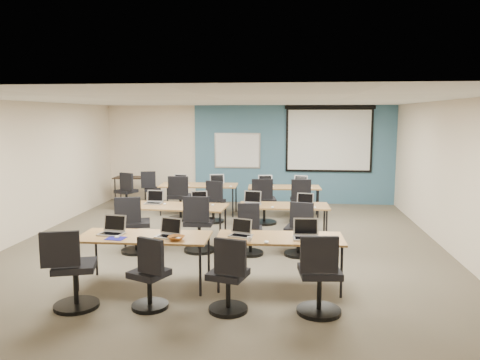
# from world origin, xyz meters

# --- Properties ---
(floor) EXTENTS (8.00, 9.00, 0.02)m
(floor) POSITION_xyz_m (0.00, 0.00, 0.00)
(floor) COLOR #6B6354
(floor) RESTS_ON ground
(ceiling) EXTENTS (8.00, 9.00, 0.02)m
(ceiling) POSITION_xyz_m (0.00, 0.00, 2.70)
(ceiling) COLOR white
(ceiling) RESTS_ON ground
(wall_back) EXTENTS (8.00, 0.04, 2.70)m
(wall_back) POSITION_xyz_m (0.00, 4.50, 1.35)
(wall_back) COLOR beige
(wall_back) RESTS_ON ground
(wall_front) EXTENTS (8.00, 0.04, 2.70)m
(wall_front) POSITION_xyz_m (0.00, -4.50, 1.35)
(wall_front) COLOR beige
(wall_front) RESTS_ON ground
(wall_left) EXTENTS (0.04, 9.00, 2.70)m
(wall_left) POSITION_xyz_m (-4.00, 0.00, 1.35)
(wall_left) COLOR beige
(wall_left) RESTS_ON ground
(wall_right) EXTENTS (0.04, 9.00, 2.70)m
(wall_right) POSITION_xyz_m (4.00, 0.00, 1.35)
(wall_right) COLOR beige
(wall_right) RESTS_ON ground
(blue_accent_panel) EXTENTS (5.50, 0.04, 2.70)m
(blue_accent_panel) POSITION_xyz_m (1.25, 4.47, 1.35)
(blue_accent_panel) COLOR #3D5977
(blue_accent_panel) RESTS_ON wall_back
(whiteboard) EXTENTS (1.28, 0.03, 0.98)m
(whiteboard) POSITION_xyz_m (-0.30, 4.43, 1.45)
(whiteboard) COLOR #BABABA
(whiteboard) RESTS_ON wall_back
(projector_screen) EXTENTS (2.40, 0.10, 1.82)m
(projector_screen) POSITION_xyz_m (2.20, 4.41, 1.89)
(projector_screen) COLOR black
(projector_screen) RESTS_ON wall_back
(training_table_front_left) EXTENTS (1.86, 0.77, 0.73)m
(training_table_front_left) POSITION_xyz_m (-0.88, -2.17, 0.69)
(training_table_front_left) COLOR brown
(training_table_front_left) RESTS_ON floor
(training_table_front_right) EXTENTS (1.78, 0.74, 0.73)m
(training_table_front_right) POSITION_xyz_m (1.04, -2.04, 0.68)
(training_table_front_right) COLOR brown
(training_table_front_right) RESTS_ON floor
(training_table_mid_left) EXTENTS (1.91, 0.80, 0.73)m
(training_table_mid_left) POSITION_xyz_m (-0.97, 0.06, 0.69)
(training_table_mid_left) COLOR brown
(training_table_mid_left) RESTS_ON floor
(training_table_mid_right) EXTENTS (1.69, 0.71, 0.73)m
(training_table_mid_right) POSITION_xyz_m (1.06, 0.34, 0.68)
(training_table_mid_right) COLOR brown
(training_table_mid_right) RESTS_ON floor
(training_table_back_left) EXTENTS (1.89, 0.79, 0.73)m
(training_table_back_left) POSITION_xyz_m (-1.07, 2.76, 0.69)
(training_table_back_left) COLOR brown
(training_table_back_left) RESTS_ON floor
(training_table_back_right) EXTENTS (1.71, 0.71, 0.73)m
(training_table_back_right) POSITION_xyz_m (1.03, 2.66, 0.68)
(training_table_back_right) COLOR #A47139
(training_table_back_right) RESTS_ON floor
(laptop_0) EXTENTS (0.35, 0.29, 0.26)m
(laptop_0) POSITION_xyz_m (-1.37, -2.12, 0.79)
(laptop_0) COLOR #BCBCBD
(laptop_0) RESTS_ON training_table_front_left
(mouse_0) EXTENTS (0.09, 0.12, 0.04)m
(mouse_0) POSITION_xyz_m (-1.23, -2.32, 0.74)
(mouse_0) COLOR white
(mouse_0) RESTS_ON training_table_front_left
(task_chair_0) EXTENTS (0.58, 0.57, 1.04)m
(task_chair_0) POSITION_xyz_m (-1.53, -3.09, 0.43)
(task_chair_0) COLOR black
(task_chair_0) RESTS_ON floor
(laptop_1) EXTENTS (0.33, 0.28, 0.25)m
(laptop_1) POSITION_xyz_m (-0.51, -2.18, 0.79)
(laptop_1) COLOR #BBBBC0
(laptop_1) RESTS_ON training_table_front_left
(mouse_1) EXTENTS (0.07, 0.10, 0.04)m
(mouse_1) POSITION_xyz_m (-0.34, -2.33, 0.74)
(mouse_1) COLOR white
(mouse_1) RESTS_ON training_table_front_left
(task_chair_1) EXTENTS (0.50, 0.47, 0.95)m
(task_chair_1) POSITION_xyz_m (-0.56, -2.99, 0.39)
(task_chair_1) COLOR black
(task_chair_1) RESTS_ON floor
(laptop_2) EXTENTS (0.31, 0.26, 0.23)m
(laptop_2) POSITION_xyz_m (0.49, -2.02, 0.79)
(laptop_2) COLOR silver
(laptop_2) RESTS_ON training_table_front_right
(mouse_2) EXTENTS (0.07, 0.10, 0.04)m
(mouse_2) POSITION_xyz_m (0.87, -2.36, 0.74)
(mouse_2) COLOR white
(mouse_2) RESTS_ON training_table_front_right
(task_chair_2) EXTENTS (0.50, 0.49, 0.98)m
(task_chair_2) POSITION_xyz_m (0.44, -2.99, 0.40)
(task_chair_2) COLOR black
(task_chair_2) RESTS_ON floor
(laptop_3) EXTENTS (0.35, 0.30, 0.27)m
(laptop_3) POSITION_xyz_m (1.40, -2.06, 0.80)
(laptop_3) COLOR #BABABD
(laptop_3) RESTS_ON training_table_front_right
(mouse_3) EXTENTS (0.07, 0.10, 0.03)m
(mouse_3) POSITION_xyz_m (1.58, -2.37, 0.74)
(mouse_3) COLOR white
(mouse_3) RESTS_ON training_table_front_right
(task_chair_3) EXTENTS (0.55, 0.55, 1.03)m
(task_chair_3) POSITION_xyz_m (1.54, -2.93, 0.43)
(task_chair_3) COLOR black
(task_chair_3) RESTS_ON floor
(laptop_4) EXTENTS (0.33, 0.28, 0.25)m
(laptop_4) POSITION_xyz_m (-1.45, 0.23, 0.79)
(laptop_4) COLOR silver
(laptop_4) RESTS_ON training_table_mid_left
(mouse_4) EXTENTS (0.09, 0.11, 0.03)m
(mouse_4) POSITION_xyz_m (-1.22, 0.14, 0.74)
(mouse_4) COLOR white
(mouse_4) RESTS_ON training_table_mid_left
(task_chair_4) EXTENTS (0.57, 0.55, 1.03)m
(task_chair_4) POSITION_xyz_m (-1.56, -0.65, 0.43)
(task_chair_4) COLOR black
(task_chair_4) RESTS_ON floor
(laptop_5) EXTENTS (0.31, 0.27, 0.24)m
(laptop_5) POSITION_xyz_m (-0.59, 0.29, 0.79)
(laptop_5) COLOR #A9A8B4
(laptop_5) RESTS_ON training_table_mid_left
(mouse_5) EXTENTS (0.07, 0.10, 0.03)m
(mouse_5) POSITION_xyz_m (-0.28, 0.14, 0.74)
(mouse_5) COLOR white
(mouse_5) RESTS_ON training_table_mid_left
(task_chair_5) EXTENTS (0.56, 0.56, 1.04)m
(task_chair_5) POSITION_xyz_m (-0.44, -0.47, 0.43)
(task_chair_5) COLOR black
(task_chair_5) RESTS_ON floor
(laptop_6) EXTENTS (0.33, 0.28, 0.25)m
(laptop_6) POSITION_xyz_m (0.45, 0.32, 0.79)
(laptop_6) COLOR #ADADB4
(laptop_6) RESTS_ON training_table_mid_right
(mouse_6) EXTENTS (0.07, 0.10, 0.03)m
(mouse_6) POSITION_xyz_m (0.85, 0.05, 0.74)
(mouse_6) COLOR white
(mouse_6) RESTS_ON training_table_mid_right
(task_chair_6) EXTENTS (0.46, 0.46, 0.95)m
(task_chair_6) POSITION_xyz_m (0.49, -0.57, 0.39)
(task_chair_6) COLOR black
(task_chair_6) RESTS_ON floor
(laptop_7) EXTENTS (0.31, 0.27, 0.24)m
(laptop_7) POSITION_xyz_m (1.46, 0.27, 0.79)
(laptop_7) COLOR silver
(laptop_7) RESTS_ON training_table_mid_right
(mouse_7) EXTENTS (0.07, 0.10, 0.03)m
(mouse_7) POSITION_xyz_m (1.63, 0.11, 0.74)
(mouse_7) COLOR white
(mouse_7) RESTS_ON training_table_mid_right
(task_chair_7) EXTENTS (0.49, 0.49, 0.98)m
(task_chair_7) POSITION_xyz_m (1.34, -0.53, 0.40)
(task_chair_7) COLOR black
(task_chair_7) RESTS_ON floor
(laptop_8) EXTENTS (0.32, 0.28, 0.25)m
(laptop_8) POSITION_xyz_m (-1.54, 2.72, 0.79)
(laptop_8) COLOR #ADADAD
(laptop_8) RESTS_ON training_table_back_left
(mouse_8) EXTENTS (0.07, 0.11, 0.04)m
(mouse_8) POSITION_xyz_m (-1.28, 2.48, 0.74)
(mouse_8) COLOR white
(mouse_8) RESTS_ON training_table_back_left
(task_chair_8) EXTENTS (0.57, 0.57, 1.05)m
(task_chair_8) POSITION_xyz_m (-1.38, 2.04, 0.44)
(task_chair_8) COLOR black
(task_chair_8) RESTS_ON floor
(laptop_9) EXTENTS (0.35, 0.30, 0.26)m
(laptop_9) POSITION_xyz_m (-0.62, 2.69, 0.80)
(laptop_9) COLOR #B3B3BD
(laptop_9) RESTS_ON training_table_back_left
(mouse_9) EXTENTS (0.07, 0.11, 0.04)m
(mouse_9) POSITION_xyz_m (-0.24, 2.49, 0.74)
(mouse_9) COLOR white
(mouse_9) RESTS_ON training_table_back_left
(task_chair_9) EXTENTS (0.50, 0.49, 0.98)m
(task_chair_9) POSITION_xyz_m (-0.55, 1.84, 0.40)
(task_chair_9) COLOR black
(task_chair_9) RESTS_ON floor
(laptop_10) EXTENTS (0.34, 0.29, 0.26)m
(laptop_10) POSITION_xyz_m (0.57, 2.71, 0.79)
(laptop_10) COLOR #A4A4B1
(laptop_10) RESTS_ON training_table_back_right
(mouse_10) EXTENTS (0.08, 0.11, 0.04)m
(mouse_10) POSITION_xyz_m (0.75, 2.55, 0.74)
(mouse_10) COLOR white
(mouse_10) RESTS_ON training_table_back_right
(task_chair_10) EXTENTS (0.57, 0.57, 1.04)m
(task_chair_10) POSITION_xyz_m (0.59, 1.82, 0.43)
(task_chair_10) COLOR black
(task_chair_10) RESTS_ON floor
(laptop_11) EXTENTS (0.34, 0.28, 0.25)m
(laptop_11) POSITION_xyz_m (1.43, 2.77, 0.79)
(laptop_11) COLOR silver
(laptop_11) RESTS_ON training_table_back_right
(mouse_11) EXTENTS (0.07, 0.10, 0.03)m
(mouse_11) POSITION_xyz_m (1.66, 2.47, 0.74)
(mouse_11) COLOR white
(mouse_11) RESTS_ON training_table_back_right
(task_chair_11) EXTENTS (0.54, 0.54, 1.02)m
(task_chair_11) POSITION_xyz_m (1.43, 2.04, 0.42)
(task_chair_11) COLOR black
(task_chair_11) RESTS_ON floor
(blue_mousepad) EXTENTS (0.28, 0.24, 0.01)m
(blue_mousepad) POSITION_xyz_m (-1.23, -2.37, 0.73)
(blue_mousepad) COLOR navy
(blue_mousepad) RESTS_ON training_table_front_left
(snack_bowl) EXTENTS (0.27, 0.27, 0.06)m
(snack_bowl) POSITION_xyz_m (-0.37, -2.35, 0.76)
(snack_bowl) COLOR olive
(snack_bowl) RESTS_ON training_table_front_left
(snack_plate) EXTENTS (0.23, 0.23, 0.01)m
(snack_plate) POSITION_xyz_m (0.49, -2.40, 0.74)
(snack_plate) COLOR white
(snack_plate) RESTS_ON training_table_front_right
(coffee_cup) EXTENTS (0.06, 0.06, 0.05)m
(coffee_cup) POSITION_xyz_m (0.64, -2.36, 0.77)
(coffee_cup) COLOR white
(coffee_cup) RESTS_ON snack_plate
(utility_table) EXTENTS (0.96, 0.53, 0.75)m
(utility_table) POSITION_xyz_m (-3.14, 3.84, 0.66)
(utility_table) COLOR black
(utility_table) RESTS_ON floor
(spare_chair_a) EXTENTS (0.48, 0.47, 0.96)m
(spare_chair_a) POSITION_xyz_m (-2.52, 3.56, 0.39)
(spare_chair_a) COLOR black
(spare_chair_a) RESTS_ON floor
(spare_chair_b) EXTENTS (0.54, 0.50, 0.98)m
(spare_chair_b) POSITION_xyz_m (-3.00, 2.99, 0.41)
(spare_chair_b) COLOR black
(spare_chair_b) RESTS_ON floor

